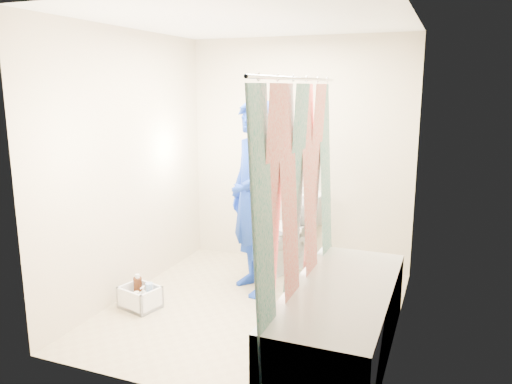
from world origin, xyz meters
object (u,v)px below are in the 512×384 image
at_px(bathtub, 340,318).
at_px(cleaning_caddy, 141,298).
at_px(plumber, 254,198).
at_px(toilet, 285,232).

relative_size(bathtub, cleaning_caddy, 4.65).
bearing_deg(cleaning_caddy, bathtub, 11.83).
bearing_deg(plumber, bathtub, 1.95).
distance_m(bathtub, toilet, 1.72).
height_order(plumber, cleaning_caddy, plumber).
bearing_deg(toilet, cleaning_caddy, -98.35).
relative_size(plumber, cleaning_caddy, 4.77).
xyz_separation_m(toilet, cleaning_caddy, (-0.86, -1.37, -0.32)).
distance_m(bathtub, cleaning_caddy, 1.78).
bearing_deg(bathtub, toilet, 121.80).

